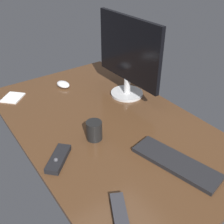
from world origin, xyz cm
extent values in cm
cube|color=#4C301C|center=(0.00, 0.00, 1.00)|extent=(140.00, 84.00, 2.00)
cylinder|color=beige|center=(-17.01, 26.74, 2.75)|extent=(19.20, 19.20, 1.51)
cylinder|color=beige|center=(-17.01, 26.74, 7.81)|extent=(3.82, 3.82, 8.60)
cube|color=black|center=(-17.01, 26.74, 30.02)|extent=(49.28, 3.45, 35.82)
cube|color=black|center=(41.98, 6.64, 2.93)|extent=(39.00, 19.56, 1.87)
ellipsoid|color=silver|center=(-48.01, 0.43, 3.76)|extent=(10.88, 8.28, 3.52)
cube|color=black|center=(11.89, -32.36, 3.19)|extent=(15.87, 16.17, 2.38)
sphere|color=#3F3F44|center=(13.59, -34.13, 4.72)|extent=(1.98, 1.98, 1.98)
cube|color=#2D2D33|center=(49.88, -28.01, 3.18)|extent=(18.94, 12.88, 2.36)
cylinder|color=black|center=(7.75, -11.79, 6.63)|extent=(7.44, 7.44, 9.26)
cube|color=white|center=(-52.18, -30.86, 2.41)|extent=(15.66, 15.73, 0.81)
camera|label=1|loc=(94.95, -63.30, 82.00)|focal=43.64mm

